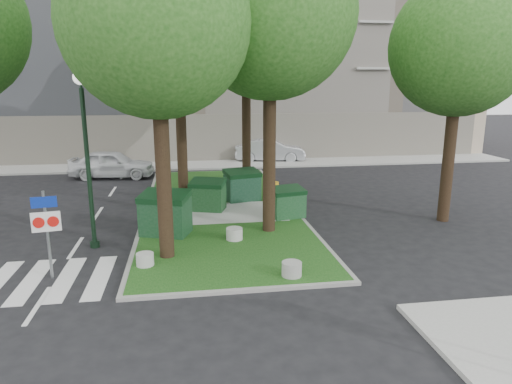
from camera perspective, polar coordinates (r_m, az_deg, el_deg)
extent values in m
plane|color=black|center=(12.00, -4.09, -12.42)|extent=(120.00, 120.00, 0.00)
cube|color=#164212|center=(19.52, -4.58, -1.94)|extent=(6.00, 16.00, 0.12)
cube|color=gray|center=(19.52, -4.58, -1.97)|extent=(6.30, 16.30, 0.10)
cube|color=#999993|center=(29.74, -7.05, 3.37)|extent=(42.00, 3.00, 0.12)
cube|color=silver|center=(13.66, -20.77, -9.96)|extent=(5.00, 3.00, 0.01)
cube|color=tan|center=(36.88, -7.83, 17.67)|extent=(41.00, 12.00, 16.00)
cylinder|color=black|center=(13.46, -11.59, 3.99)|extent=(0.44, 0.44, 6.16)
sphere|color=#1C4D14|center=(13.38, -12.39, 19.98)|extent=(5.20, 5.20, 5.20)
cylinder|color=black|center=(15.64, 1.69, 6.59)|extent=(0.44, 0.44, 6.72)
sphere|color=#1C4D14|center=(15.68, 1.80, 21.56)|extent=(5.60, 5.60, 5.60)
cylinder|color=black|center=(19.90, -9.29, 6.69)|extent=(0.44, 0.44, 5.88)
sphere|color=#1C4D14|center=(19.81, -9.70, 16.99)|extent=(4.80, 4.80, 4.80)
sphere|color=#1C4D14|center=(20.19, -8.98, 21.75)|extent=(3.60, 3.60, 3.60)
cylinder|color=black|center=(23.03, -1.22, 9.16)|extent=(0.44, 0.44, 7.00)
sphere|color=#1C4D14|center=(23.10, -1.27, 19.73)|extent=(5.80, 5.80, 5.80)
cylinder|color=black|center=(18.71, 23.07, 5.36)|extent=(0.44, 0.44, 5.88)
sphere|color=#1C4D14|center=(18.61, 24.12, 16.29)|extent=(5.00, 5.00, 5.00)
cube|color=#0D3217|center=(16.07, -11.25, -3.02)|extent=(1.85, 1.54, 1.24)
cube|color=black|center=(15.89, -11.37, -0.52)|extent=(1.93, 1.63, 0.36)
cube|color=#103715|center=(18.85, -6.04, -0.67)|extent=(1.56, 1.29, 1.06)
cube|color=black|center=(18.71, -6.08, 1.15)|extent=(1.63, 1.36, 0.31)
cube|color=#103521|center=(20.35, -1.74, 0.57)|extent=(1.65, 1.31, 1.14)
cube|color=black|center=(20.21, -1.75, 2.40)|extent=(1.71, 1.38, 0.33)
cube|color=#13401D|center=(17.82, 3.91, -1.58)|extent=(1.41, 1.11, 0.98)
cube|color=black|center=(17.68, 3.94, 0.21)|extent=(1.47, 1.18, 0.28)
cylinder|color=#ABACA6|center=(13.62, -13.70, -8.19)|extent=(0.50, 0.50, 0.36)
cylinder|color=gray|center=(12.60, 4.49, -9.57)|extent=(0.55, 0.55, 0.39)
cylinder|color=#ACADA8|center=(15.34, -2.72, -5.23)|extent=(0.55, 0.55, 0.39)
cylinder|color=gold|center=(20.46, 2.21, 0.15)|extent=(0.46, 0.46, 0.80)
cylinder|color=black|center=(15.30, -20.21, 2.52)|extent=(0.14, 0.14, 5.09)
cylinder|color=black|center=(15.91, -19.50, -6.15)|extent=(0.31, 0.31, 0.20)
sphere|color=white|center=(15.06, -21.11, 13.23)|extent=(0.45, 0.45, 0.45)
cylinder|color=slate|center=(13.55, -24.59, -4.97)|extent=(0.09, 0.09, 2.47)
cube|color=navy|center=(13.30, -24.98, -1.13)|extent=(0.64, 0.14, 0.30)
cube|color=white|center=(13.44, -24.75, -3.37)|extent=(0.74, 0.15, 0.54)
cylinder|color=red|center=(13.49, -25.48, -3.38)|extent=(0.30, 0.07, 0.30)
cylinder|color=red|center=(13.39, -24.02, -3.35)|extent=(0.30, 0.07, 0.30)
imported|color=silver|center=(26.97, -17.56, 3.37)|extent=(4.78, 2.31, 1.57)
imported|color=#A8AAB0|center=(31.11, 1.75, 5.25)|extent=(4.90, 2.26, 1.56)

